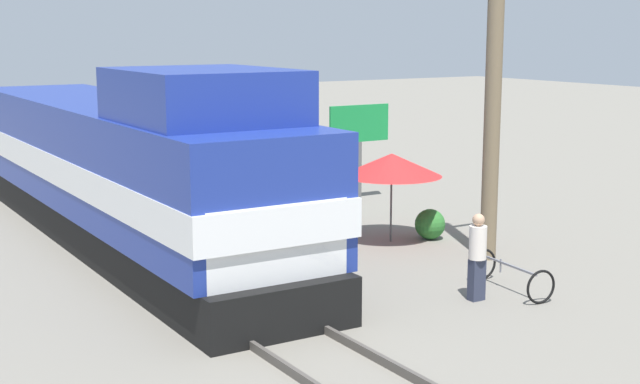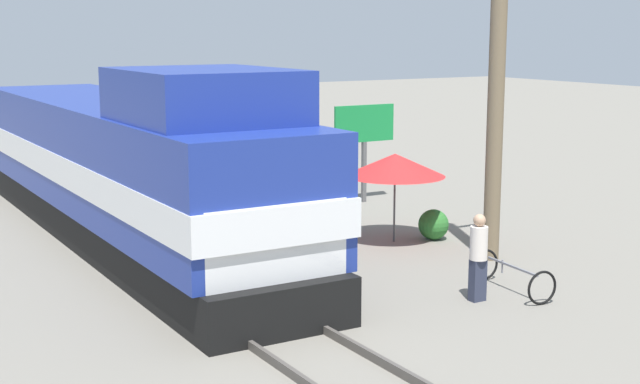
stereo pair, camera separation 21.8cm
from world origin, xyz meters
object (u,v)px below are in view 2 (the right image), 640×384
Objects in this scene: billboard_sign at (364,130)px; vendor_umbrella at (395,165)px; locomotive at (131,170)px; person_bystander at (478,254)px; bicycle at (512,275)px; utility_pole at (497,70)px.

vendor_umbrella is at bearing -115.04° from billboard_sign.
person_bystander is (4.23, -7.71, -0.93)m from locomotive.
vendor_umbrella is 1.26× the size of bicycle.
billboard_sign is at bearing 64.96° from vendor_umbrella.
vendor_umbrella is at bearing -27.23° from locomotive.
utility_pole is 4.94× the size of person_bystander.
locomotive is 5.70× the size of billboard_sign.
utility_pole is 4.32× the size of bicycle.
billboard_sign is at bearing 12.80° from locomotive.
person_bystander is at bearing -61.26° from locomotive.
utility_pole is (6.57, -5.42, 2.44)m from locomotive.
billboard_sign reaches higher than bicycle.
vendor_umbrella is (5.65, -2.91, 0.06)m from locomotive.
utility_pole is 4.72m from bicycle.
bicycle is (-0.46, -4.70, -1.57)m from vendor_umbrella.
billboard_sign is (7.85, 1.78, 0.35)m from locomotive.
billboard_sign is 1.72× the size of person_bystander.
utility_pole reaches higher than bicycle.
vendor_umbrella is 5.19m from billboard_sign.
bicycle is (0.97, 0.10, -0.58)m from person_bystander.
locomotive reaches higher than person_bystander.
vendor_umbrella is at bearing 110.07° from utility_pole.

